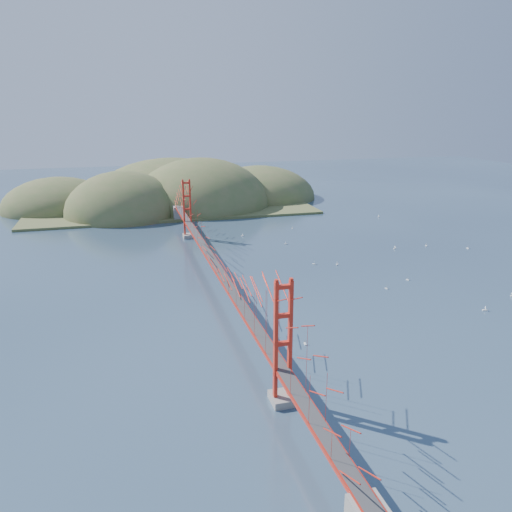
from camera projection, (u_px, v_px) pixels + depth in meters
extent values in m
plane|color=#293D53|center=(217.00, 288.00, 72.32)|extent=(320.00, 320.00, 0.00)
cube|color=gray|center=(282.00, 399.00, 44.54)|extent=(2.00, 2.40, 0.70)
cube|color=gray|center=(188.00, 236.00, 99.90)|extent=(2.00, 2.40, 0.70)
cube|color=red|center=(217.00, 267.00, 71.36)|extent=(1.40, 92.00, 0.16)
cube|color=red|center=(217.00, 268.00, 71.42)|extent=(1.33, 92.00, 0.24)
cube|color=#38383A|center=(217.00, 266.00, 71.33)|extent=(1.19, 92.00, 0.03)
cube|color=gray|center=(178.00, 213.00, 114.28)|extent=(2.20, 2.60, 3.30)
cube|color=brown|center=(170.00, 205.00, 131.30)|extent=(70.00, 40.00, 0.60)
ellipsoid|color=brown|center=(124.00, 215.00, 120.95)|extent=(28.00, 28.00, 21.00)
ellipsoid|color=brown|center=(202.00, 206.00, 131.56)|extent=(36.00, 36.00, 25.00)
ellipsoid|color=brown|center=(259.00, 197.00, 143.51)|extent=(32.00, 32.00, 18.00)
ellipsoid|color=brown|center=(59.00, 209.00, 127.96)|extent=(28.00, 28.00, 16.00)
ellipsoid|color=brown|center=(172.00, 197.00, 144.80)|extent=(44.00, 44.00, 22.00)
cube|color=white|center=(292.00, 228.00, 107.24)|extent=(0.21, 0.51, 0.09)
cylinder|color=white|center=(292.00, 227.00, 107.16)|extent=(0.01, 0.01, 0.54)
cube|color=white|center=(314.00, 264.00, 83.11)|extent=(0.63, 0.53, 0.11)
cylinder|color=white|center=(314.00, 262.00, 83.01)|extent=(0.02, 0.02, 0.69)
cube|color=white|center=(386.00, 289.00, 72.08)|extent=(0.30, 0.52, 0.09)
cylinder|color=white|center=(387.00, 287.00, 72.00)|extent=(0.01, 0.01, 0.54)
cube|color=white|center=(379.00, 217.00, 118.38)|extent=(0.58, 0.37, 0.10)
cylinder|color=white|center=(379.00, 215.00, 118.30)|extent=(0.02, 0.02, 0.60)
cube|color=white|center=(485.00, 310.00, 64.46)|extent=(0.66, 0.40, 0.11)
cylinder|color=white|center=(485.00, 308.00, 64.36)|extent=(0.02, 0.02, 0.69)
cube|color=white|center=(305.00, 344.00, 55.34)|extent=(0.22, 0.57, 0.10)
cylinder|color=white|center=(305.00, 341.00, 55.25)|extent=(0.02, 0.02, 0.61)
cube|color=white|center=(468.00, 248.00, 92.33)|extent=(0.28, 0.62, 0.11)
cylinder|color=white|center=(468.00, 247.00, 92.24)|extent=(0.02, 0.02, 0.65)
cube|color=white|center=(408.00, 280.00, 75.67)|extent=(0.31, 0.56, 0.10)
cylinder|color=white|center=(408.00, 278.00, 75.59)|extent=(0.02, 0.02, 0.58)
cube|color=white|center=(426.00, 246.00, 93.95)|extent=(0.37, 0.62, 0.11)
cylinder|color=white|center=(426.00, 244.00, 93.85)|extent=(0.02, 0.02, 0.65)
cube|color=white|center=(286.00, 244.00, 95.19)|extent=(0.60, 0.32, 0.10)
cylinder|color=white|center=(286.00, 242.00, 95.10)|extent=(0.02, 0.02, 0.62)
cube|color=white|center=(242.00, 236.00, 101.17)|extent=(0.53, 0.25, 0.09)
cylinder|color=white|center=(242.00, 234.00, 101.09)|extent=(0.01, 0.01, 0.55)
cube|color=white|center=(512.00, 296.00, 69.41)|extent=(0.58, 0.31, 0.10)
cylinder|color=white|center=(512.00, 294.00, 69.32)|extent=(0.02, 0.02, 0.60)
cube|color=white|center=(337.00, 265.00, 82.85)|extent=(0.57, 0.57, 0.11)
cylinder|color=white|center=(337.00, 263.00, 82.75)|extent=(0.02, 0.02, 0.66)
cube|color=white|center=(395.00, 248.00, 92.20)|extent=(0.62, 0.35, 0.11)
cylinder|color=white|center=(395.00, 247.00, 92.10)|extent=(0.02, 0.02, 0.64)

